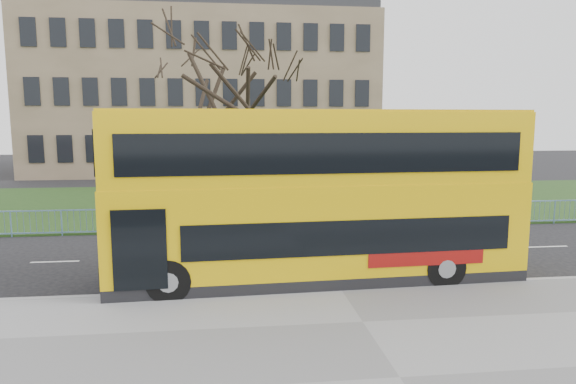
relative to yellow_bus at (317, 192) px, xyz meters
name	(u,v)px	position (x,y,z in m)	size (l,w,h in m)	color
ground	(328,274)	(0.46, 0.51, -2.69)	(120.00, 120.00, 0.00)	black
pavement	(400,380)	(0.46, -6.24, -2.63)	(80.00, 10.50, 0.12)	slate
kerb	(339,288)	(0.46, -1.04, -2.62)	(80.00, 0.20, 0.14)	gray
grass_verge	(281,201)	(0.46, 14.81, -2.65)	(80.00, 15.40, 0.08)	#1C3814
guard_railing	(299,218)	(0.46, 7.11, -2.14)	(40.00, 0.12, 1.10)	#658FB5
bare_tree	(229,107)	(-2.54, 10.51, 2.73)	(7.47, 7.47, 10.68)	black
civic_building	(207,96)	(-4.54, 35.51, 4.31)	(30.00, 15.00, 14.00)	#78664C
yellow_bus	(317,192)	(0.00, 0.00, 0.00)	(12.08, 3.36, 5.02)	#E9BA09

